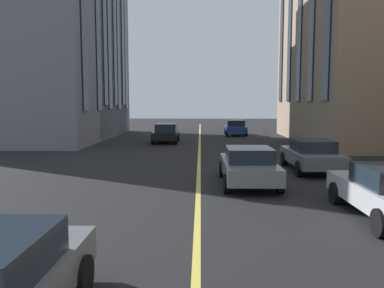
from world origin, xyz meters
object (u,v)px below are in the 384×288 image
object	(u,v)px
car_grey_mid	(311,155)
car_grey_oncoming	(248,165)
car_black_far	(166,133)
car_blue_parked_b	(235,128)

from	to	relation	value
car_grey_mid	car_grey_oncoming	bearing A→B (deg)	134.18
car_black_far	car_grey_mid	bearing A→B (deg)	-148.81
car_blue_parked_b	car_grey_oncoming	size ratio (longest dim) A/B	0.89
car_black_far	car_blue_parked_b	xyz separation A→B (m)	(6.75, -5.80, 0.00)
car_blue_parked_b	car_grey_mid	xyz separation A→B (m)	(-19.02, -1.63, 0.00)
car_grey_oncoming	car_grey_mid	distance (m)	4.32
car_black_far	car_grey_mid	xyz separation A→B (m)	(-12.27, -7.43, 0.00)
car_black_far	car_blue_parked_b	bearing A→B (deg)	-40.65
car_blue_parked_b	car_grey_mid	size ratio (longest dim) A/B	0.89
car_blue_parked_b	car_grey_oncoming	distance (m)	22.07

